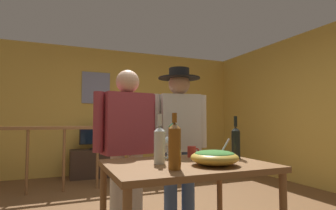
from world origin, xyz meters
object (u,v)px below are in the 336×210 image
(tv_console, at_px, (94,163))
(salad_bowl, at_px, (215,157))
(wine_bottle_green, at_px, (174,140))
(person_standing_left, at_px, (127,138))
(wine_bottle_amber, at_px, (175,145))
(wine_glass, at_px, (168,143))
(framed_picture, at_px, (96,88))
(person_standing_right, at_px, (179,134))
(flat_screen_tv, at_px, (95,136))
(stair_railing, at_px, (112,147))
(wine_bottle_clear, at_px, (160,144))
(wine_bottle_dark, at_px, (236,142))
(serving_table, at_px, (186,175))
(mug_red, at_px, (192,152))

(tv_console, distance_m, salad_bowl, 3.88)
(wine_bottle_green, height_order, person_standing_left, person_standing_left)
(wine_bottle_amber, bearing_deg, wine_glass, 72.23)
(framed_picture, distance_m, salad_bowl, 4.22)
(wine_bottle_amber, distance_m, person_standing_right, 1.01)
(framed_picture, relative_size, salad_bowl, 1.99)
(wine_bottle_amber, relative_size, wine_bottle_green, 0.98)
(flat_screen_tv, bearing_deg, person_standing_right, -81.52)
(person_standing_right, bearing_deg, wine_bottle_amber, 71.54)
(stair_railing, bearing_deg, wine_bottle_clear, -94.04)
(stair_railing, relative_size, wine_bottle_amber, 10.41)
(wine_bottle_clear, distance_m, wine_bottle_dark, 0.67)
(salad_bowl, height_order, wine_glass, salad_bowl)
(wine_bottle_green, bearing_deg, person_standing_left, 113.94)
(wine_bottle_amber, relative_size, person_standing_left, 0.22)
(framed_picture, height_order, person_standing_right, framed_picture)
(serving_table, xyz_separation_m, salad_bowl, (0.13, -0.17, 0.14))
(wine_bottle_clear, relative_size, person_standing_left, 0.22)
(wine_glass, distance_m, wine_bottle_dark, 0.55)
(person_standing_left, bearing_deg, wine_bottle_green, 105.71)
(wine_glass, relative_size, wine_bottle_dark, 0.51)
(flat_screen_tv, height_order, wine_bottle_clear, wine_bottle_clear)
(stair_railing, relative_size, wine_bottle_dark, 10.73)
(framed_picture, relative_size, flat_screen_tv, 1.13)
(person_standing_right, bearing_deg, person_standing_left, 8.23)
(stair_railing, distance_m, salad_bowl, 2.93)
(wine_glass, xyz_separation_m, person_standing_right, (0.29, 0.40, 0.05))
(serving_table, xyz_separation_m, wine_bottle_dark, (0.47, 0.05, 0.22))
(flat_screen_tv, height_order, wine_bottle_green, wine_bottle_green)
(framed_picture, bearing_deg, wine_bottle_amber, -90.87)
(stair_railing, bearing_deg, wine_bottle_amber, -93.57)
(stair_railing, height_order, wine_bottle_amber, wine_bottle_amber)
(flat_screen_tv, distance_m, wine_bottle_dark, 3.63)
(tv_console, bearing_deg, wine_bottle_clear, -90.36)
(tv_console, xyz_separation_m, wine_glass, (0.14, -3.37, 0.64))
(framed_picture, bearing_deg, person_standing_right, -83.17)
(tv_console, xyz_separation_m, mug_red, (0.35, -3.40, 0.56))
(salad_bowl, relative_size, wine_glass, 1.89)
(framed_picture, relative_size, stair_railing, 0.18)
(framed_picture, xyz_separation_m, wine_bottle_amber, (-0.06, -4.16, -0.84))
(wine_bottle_dark, bearing_deg, serving_table, -173.73)
(person_standing_right, bearing_deg, salad_bowl, 89.24)
(person_standing_left, bearing_deg, flat_screen_tv, -100.03)
(flat_screen_tv, relative_size, person_standing_right, 0.36)
(framed_picture, xyz_separation_m, salad_bowl, (0.25, -4.11, -0.93))
(wine_bottle_dark, distance_m, person_standing_left, 0.97)
(stair_railing, distance_m, wine_bottle_clear, 2.74)
(framed_picture, relative_size, wine_bottle_amber, 1.85)
(wine_bottle_clear, height_order, person_standing_left, person_standing_left)
(serving_table, relative_size, mug_red, 10.58)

